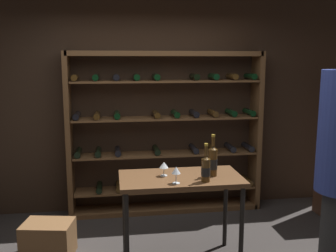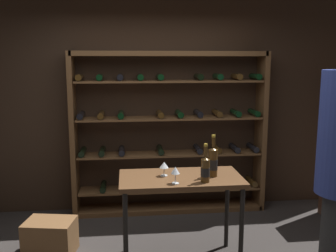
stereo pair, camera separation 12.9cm
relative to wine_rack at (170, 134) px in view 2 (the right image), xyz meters
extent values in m
cube|color=#3D2B1E|center=(-0.29, 0.21, 0.42)|extent=(5.67, 0.10, 2.88)
cube|color=brown|center=(-1.20, 0.00, 0.00)|extent=(0.06, 0.32, 2.04)
cube|color=brown|center=(1.18, 0.00, 0.00)|extent=(0.06, 0.32, 2.04)
cube|color=brown|center=(-0.01, 0.00, 0.99)|extent=(2.38, 0.32, 0.06)
cube|color=brown|center=(-0.01, 0.00, -0.99)|extent=(2.38, 0.32, 0.06)
cube|color=brown|center=(-0.01, 0.00, -0.72)|extent=(2.30, 0.32, 0.02)
cylinder|color=black|center=(-0.86, 0.00, -0.67)|extent=(0.08, 0.30, 0.08)
cylinder|color=#4C3314|center=(-0.61, 0.00, -0.67)|extent=(0.08, 0.30, 0.08)
cylinder|color=black|center=(-0.37, 0.00, -0.67)|extent=(0.08, 0.30, 0.08)
cylinder|color=black|center=(-0.13, 0.00, -0.67)|extent=(0.08, 0.30, 0.08)
cylinder|color=black|center=(0.11, 0.00, -0.67)|extent=(0.08, 0.30, 0.08)
cylinder|color=black|center=(0.35, 0.00, -0.67)|extent=(0.08, 0.30, 0.08)
cylinder|color=black|center=(0.60, 0.00, -0.67)|extent=(0.08, 0.30, 0.08)
cylinder|color=black|center=(0.84, 0.00, -0.67)|extent=(0.08, 0.30, 0.08)
cylinder|color=#4C3314|center=(1.08, 0.00, -0.67)|extent=(0.08, 0.30, 0.08)
cube|color=brown|center=(-0.01, 0.00, -0.26)|extent=(2.30, 0.32, 0.02)
cylinder|color=black|center=(-1.10, 0.00, -0.21)|extent=(0.08, 0.30, 0.08)
cylinder|color=black|center=(-0.86, 0.00, -0.21)|extent=(0.08, 0.30, 0.08)
cylinder|color=black|center=(-0.61, 0.00, -0.21)|extent=(0.08, 0.30, 0.08)
cylinder|color=black|center=(-0.13, 0.00, -0.21)|extent=(0.08, 0.30, 0.08)
cylinder|color=black|center=(0.35, 0.00, -0.21)|extent=(0.08, 0.30, 0.08)
cylinder|color=#4C3314|center=(0.60, 0.00, -0.21)|extent=(0.08, 0.30, 0.08)
cylinder|color=black|center=(0.84, 0.00, -0.21)|extent=(0.08, 0.30, 0.08)
cylinder|color=black|center=(1.08, 0.00, -0.21)|extent=(0.08, 0.30, 0.08)
cube|color=brown|center=(-0.01, 0.00, 0.20)|extent=(2.30, 0.32, 0.02)
cylinder|color=black|center=(-1.10, 0.00, 0.25)|extent=(0.08, 0.30, 0.08)
cylinder|color=#4C3314|center=(-0.86, 0.00, 0.25)|extent=(0.08, 0.30, 0.08)
cylinder|color=black|center=(-0.61, 0.00, 0.25)|extent=(0.08, 0.30, 0.08)
cylinder|color=#4C3314|center=(-0.13, 0.00, 0.25)|extent=(0.08, 0.30, 0.08)
cylinder|color=black|center=(0.11, 0.00, 0.25)|extent=(0.08, 0.30, 0.08)
cylinder|color=black|center=(0.35, 0.00, 0.25)|extent=(0.08, 0.30, 0.08)
cylinder|color=#4C3314|center=(0.60, 0.00, 0.25)|extent=(0.08, 0.30, 0.08)
cylinder|color=black|center=(0.84, 0.00, 0.25)|extent=(0.08, 0.30, 0.08)
cylinder|color=black|center=(1.08, 0.00, 0.25)|extent=(0.08, 0.30, 0.08)
cube|color=brown|center=(-0.01, 0.00, 0.66)|extent=(2.30, 0.32, 0.02)
cylinder|color=#4C3314|center=(-1.10, 0.00, 0.71)|extent=(0.08, 0.30, 0.08)
cylinder|color=black|center=(-0.86, 0.00, 0.71)|extent=(0.08, 0.30, 0.08)
cylinder|color=black|center=(-0.61, 0.00, 0.71)|extent=(0.08, 0.30, 0.08)
cylinder|color=black|center=(-0.37, 0.00, 0.71)|extent=(0.08, 0.30, 0.08)
cylinder|color=black|center=(-0.13, 0.00, 0.71)|extent=(0.08, 0.30, 0.08)
cylinder|color=black|center=(0.35, 0.00, 0.71)|extent=(0.08, 0.30, 0.08)
cylinder|color=black|center=(0.60, 0.00, 0.71)|extent=(0.08, 0.30, 0.08)
cylinder|color=#4C3314|center=(0.84, 0.00, 0.71)|extent=(0.08, 0.30, 0.08)
cylinder|color=black|center=(1.08, 0.00, 0.71)|extent=(0.08, 0.30, 0.08)
cube|color=brown|center=(-0.05, -1.29, -0.18)|extent=(1.14, 0.60, 0.04)
cylinder|color=black|center=(-0.57, -1.54, -0.61)|extent=(0.04, 0.04, 0.82)
cylinder|color=black|center=(0.47, -1.54, -0.61)|extent=(0.04, 0.04, 0.82)
cylinder|color=black|center=(-0.57, -1.04, -0.61)|extent=(0.04, 0.04, 0.82)
cylinder|color=black|center=(0.47, -1.04, -0.61)|extent=(0.04, 0.04, 0.82)
cylinder|color=#2D2D2D|center=(1.13, -1.97, -0.57)|extent=(0.26, 0.26, 0.89)
cube|color=brown|center=(-1.33, -0.99, -0.84)|extent=(0.53, 0.42, 0.35)
cylinder|color=#4C3314|center=(0.14, -1.47, -0.06)|extent=(0.08, 0.08, 0.21)
cone|color=#4C3314|center=(0.14, -1.47, 0.06)|extent=(0.08, 0.08, 0.03)
cylinder|color=#4C3314|center=(0.14, -1.47, 0.12)|extent=(0.03, 0.03, 0.10)
cylinder|color=#B7932D|center=(0.14, -1.47, 0.18)|extent=(0.03, 0.03, 0.02)
cylinder|color=black|center=(0.14, -1.47, -0.07)|extent=(0.08, 0.08, 0.08)
cylinder|color=#4C3314|center=(0.25, -1.32, -0.03)|extent=(0.08, 0.08, 0.26)
cone|color=#4C3314|center=(0.25, -1.32, 0.11)|extent=(0.08, 0.08, 0.03)
cylinder|color=#4C3314|center=(0.25, -1.32, 0.17)|extent=(0.03, 0.03, 0.09)
cylinder|color=#B7932D|center=(0.25, -1.32, 0.22)|extent=(0.03, 0.03, 0.02)
cylinder|color=black|center=(0.25, -1.32, -0.04)|extent=(0.09, 0.09, 0.10)
cylinder|color=silver|center=(-0.21, -1.25, -0.16)|extent=(0.07, 0.07, 0.00)
cylinder|color=silver|center=(-0.21, -1.25, -0.12)|extent=(0.01, 0.01, 0.07)
cone|color=silver|center=(-0.21, -1.25, -0.05)|extent=(0.09, 0.09, 0.06)
cylinder|color=#590A14|center=(-0.21, -1.25, -0.07)|extent=(0.05, 0.05, 0.02)
cylinder|color=silver|center=(-0.13, -1.49, -0.16)|extent=(0.07, 0.07, 0.00)
cylinder|color=silver|center=(-0.13, -1.49, -0.11)|extent=(0.01, 0.01, 0.09)
cone|color=silver|center=(-0.13, -1.49, -0.04)|extent=(0.08, 0.08, 0.06)
cylinder|color=#590A14|center=(-0.13, -1.49, -0.05)|extent=(0.04, 0.04, 0.02)
camera|label=1|loc=(-0.67, -4.65, 0.91)|focal=40.60mm
camera|label=2|loc=(-0.54, -4.67, 0.91)|focal=40.60mm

